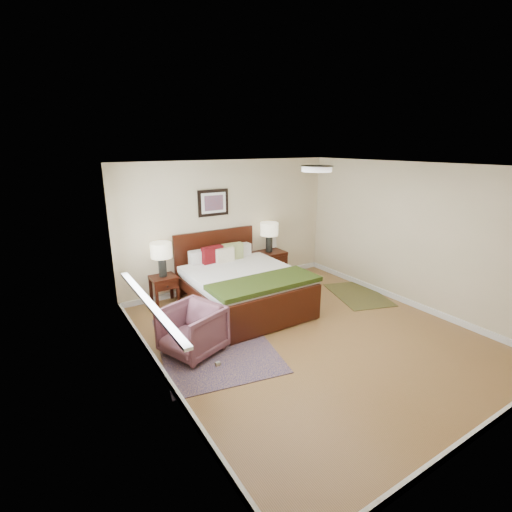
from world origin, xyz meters
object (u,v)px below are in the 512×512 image
at_px(lamp_left, 161,253).
at_px(nightstand_right, 269,263).
at_px(nightstand_left, 164,283).
at_px(bed, 242,278).
at_px(rug_persian, 214,343).
at_px(armchair, 192,330).
at_px(lamp_right, 269,231).

bearing_deg(lamp_left, nightstand_right, -0.32).
bearing_deg(nightstand_left, lamp_left, 90.00).
distance_m(bed, lamp_left, 1.47).
bearing_deg(rug_persian, armchair, -158.70).
bearing_deg(nightstand_right, bed, -144.04).
distance_m(bed, nightstand_left, 1.40).
bearing_deg(lamp_right, nightstand_right, -90.00).
distance_m(lamp_right, armchair, 3.15).
height_order(nightstand_right, lamp_left, lamp_left).
bearing_deg(nightstand_right, armchair, -144.24).
height_order(bed, nightstand_right, bed).
distance_m(nightstand_left, lamp_right, 2.37).
distance_m(bed, armchair, 1.66).
bearing_deg(lamp_right, lamp_left, 180.00).
xyz_separation_m(nightstand_right, lamp_right, (0.00, 0.01, 0.69)).
height_order(nightstand_right, lamp_right, lamp_right).
relative_size(lamp_left, lamp_right, 1.00).
height_order(lamp_right, rug_persian, lamp_right).
bearing_deg(lamp_left, nightstand_left, -90.00).
bearing_deg(rug_persian, lamp_right, 50.24).
distance_m(nightstand_right, lamp_right, 0.69).
bearing_deg(bed, armchair, -144.41).
height_order(lamp_left, rug_persian, lamp_left).
relative_size(nightstand_left, rug_persian, 0.25).
relative_size(lamp_right, rug_persian, 0.28).
distance_m(lamp_left, rug_persian, 1.99).
bearing_deg(lamp_left, armchair, -96.76).
relative_size(nightstand_left, armchair, 0.71).
distance_m(nightstand_left, lamp_left, 0.55).
xyz_separation_m(nightstand_left, lamp_right, (2.27, 0.02, 0.66)).
xyz_separation_m(bed, nightstand_right, (1.14, 0.83, -0.16)).
height_order(nightstand_left, rug_persian, nightstand_left).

